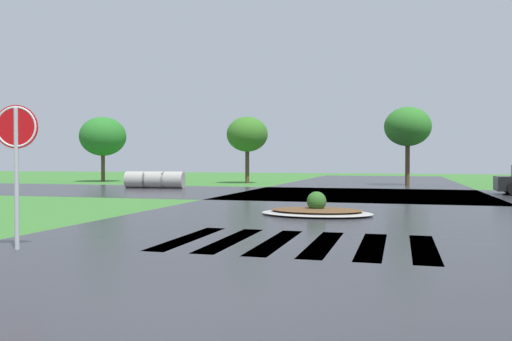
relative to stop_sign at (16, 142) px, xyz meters
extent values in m
cube|color=#38722D|center=(4.62, -3.00, -1.93)|extent=(120.00, 120.00, 0.10)
cube|color=#2B2B30|center=(4.62, 7.00, -1.88)|extent=(11.52, 80.00, 0.01)
cube|color=#2B2B30|center=(4.62, 16.83, -1.88)|extent=(90.00, 10.37, 0.01)
cube|color=white|center=(2.37, 2.05, -1.88)|extent=(0.45, 3.23, 0.01)
cube|color=white|center=(3.27, 2.05, -1.88)|extent=(0.45, 3.23, 0.01)
cube|color=white|center=(4.17, 2.05, -1.88)|extent=(0.45, 3.23, 0.01)
cube|color=white|center=(5.07, 2.05, -1.88)|extent=(0.45, 3.23, 0.01)
cube|color=white|center=(5.97, 2.05, -1.88)|extent=(0.45, 3.23, 0.01)
cube|color=white|center=(6.87, 2.05, -1.88)|extent=(0.45, 3.23, 0.01)
cylinder|color=#B2B5BA|center=(0.00, 0.00, -0.64)|extent=(0.08, 0.08, 2.47)
cylinder|color=red|center=(0.00, 0.00, 0.27)|extent=(0.74, 0.23, 0.76)
torus|color=white|center=(0.00, 0.00, 0.27)|extent=(0.71, 0.24, 0.73)
ellipsoid|color=#9E9B93|center=(4.16, 7.12, -1.82)|extent=(3.20, 2.16, 0.12)
ellipsoid|color=brown|center=(4.16, 7.12, -1.73)|extent=(2.62, 1.77, 0.10)
sphere|color=#2D6023|center=(4.16, 7.12, -1.48)|extent=(0.56, 0.56, 0.56)
cylinder|color=black|center=(11.46, 19.51, -1.56)|extent=(0.65, 0.25, 0.64)
cylinder|color=#9E9B93|center=(-8.02, 18.97, -1.41)|extent=(1.32, 1.10, 0.95)
cylinder|color=#9E9B93|center=(-6.96, 19.11, -1.41)|extent=(1.32, 1.10, 0.95)
cylinder|color=#9E9B93|center=(-5.90, 19.25, -1.41)|extent=(1.32, 1.10, 0.95)
cylinder|color=#4C3823|center=(-14.78, 26.26, -0.79)|extent=(0.28, 0.28, 2.18)
ellipsoid|color=#277026|center=(-14.78, 26.26, 1.48)|extent=(3.39, 3.39, 2.88)
cylinder|color=#4C3823|center=(-3.73, 26.65, -0.68)|extent=(0.28, 0.28, 2.40)
ellipsoid|color=#356E21|center=(-3.73, 26.65, 1.51)|extent=(2.84, 2.84, 2.42)
cylinder|color=#4C3823|center=(6.90, 26.26, -0.53)|extent=(0.28, 0.28, 2.69)
ellipsoid|color=#2D7026|center=(6.90, 26.26, 1.83)|extent=(2.90, 2.90, 2.46)
camera|label=1|loc=(6.46, -7.56, -0.32)|focal=36.27mm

